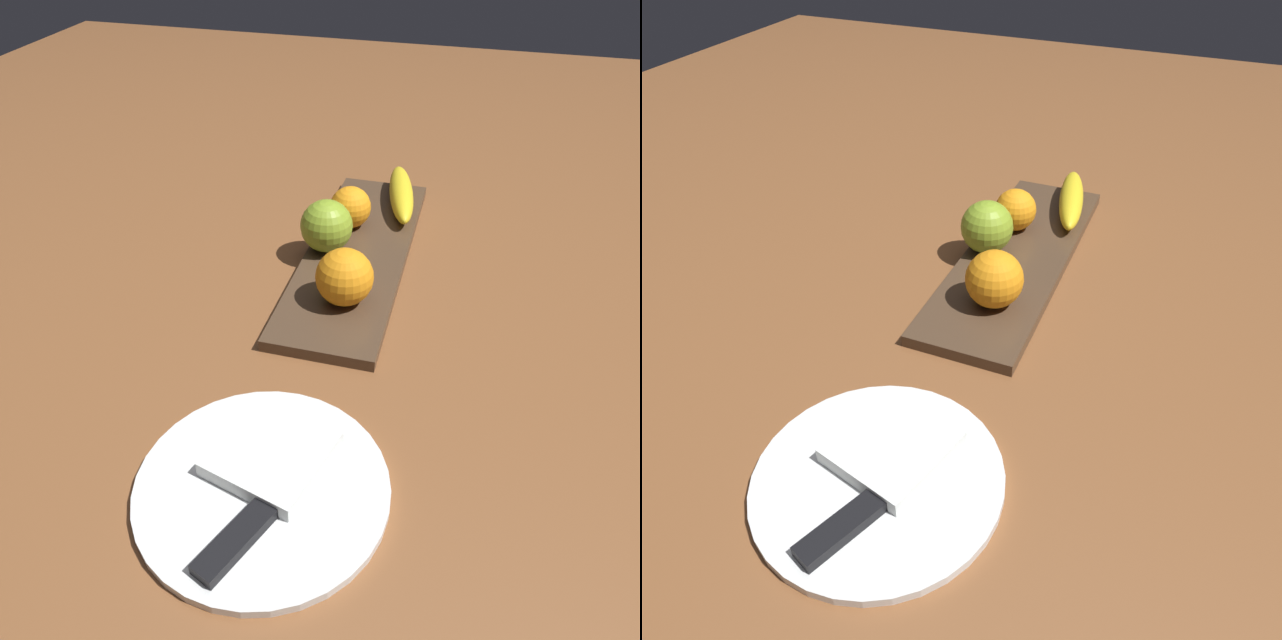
% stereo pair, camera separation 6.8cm
% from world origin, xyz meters
% --- Properties ---
extents(ground_plane, '(2.40, 2.40, 0.00)m').
position_xyz_m(ground_plane, '(0.00, 0.00, 0.00)').
color(ground_plane, brown).
extents(fruit_tray, '(0.45, 0.14, 0.02)m').
position_xyz_m(fruit_tray, '(0.02, 0.02, 0.01)').
color(fruit_tray, '#4C3726').
rests_on(fruit_tray, ground_plane).
extents(apple, '(0.07, 0.07, 0.07)m').
position_xyz_m(apple, '(0.01, 0.06, 0.05)').
color(apple, '#88AC2B').
rests_on(apple, fruit_tray).
extents(banana, '(0.19, 0.07, 0.04)m').
position_xyz_m(banana, '(0.17, -0.02, 0.03)').
color(banana, yellow).
rests_on(banana, fruit_tray).
extents(orange_near_apple, '(0.06, 0.06, 0.06)m').
position_xyz_m(orange_near_apple, '(0.08, 0.04, 0.05)').
color(orange_near_apple, orange).
rests_on(orange_near_apple, fruit_tray).
extents(orange_near_banana, '(0.07, 0.07, 0.07)m').
position_xyz_m(orange_near_banana, '(-0.10, 0.01, 0.05)').
color(orange_near_banana, orange).
rests_on(orange_near_banana, fruit_tray).
extents(dinner_plate, '(0.24, 0.24, 0.01)m').
position_xyz_m(dinner_plate, '(-0.39, 0.02, 0.01)').
color(dinner_plate, white).
rests_on(dinner_plate, ground_plane).
extents(folded_napkin, '(0.12, 0.12, 0.02)m').
position_xyz_m(folded_napkin, '(-0.36, 0.02, 0.02)').
color(folded_napkin, white).
rests_on(folded_napkin, dinner_plate).
extents(knife, '(0.18, 0.09, 0.01)m').
position_xyz_m(knife, '(-0.43, 0.01, 0.01)').
color(knife, silver).
rests_on(knife, dinner_plate).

